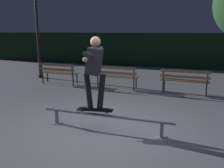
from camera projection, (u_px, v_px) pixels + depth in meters
name	position (u px, v px, depth m)	size (l,w,h in m)	color
ground_plane	(106.00, 130.00, 5.22)	(90.00, 90.00, 0.00)	gray
hedge_backdrop	(163.00, 50.00, 14.35)	(24.00, 1.20, 1.99)	black
grind_rail	(105.00, 118.00, 5.15)	(2.93, 0.18, 0.36)	gray
skateboard	(95.00, 110.00, 5.19)	(0.80, 0.31, 0.09)	black
skateboarder	(95.00, 67.00, 4.99)	(0.63, 1.40, 1.56)	black
park_bench_leftmost	(58.00, 71.00, 9.55)	(1.61, 0.47, 0.88)	#282623
park_bench_left_center	(116.00, 74.00, 8.80)	(1.61, 0.47, 0.88)	#282623
park_bench_right_center	(185.00, 79.00, 8.05)	(1.61, 0.47, 0.88)	#282623
lamp_post_left	(37.00, 22.00, 10.50)	(0.32, 0.32, 3.90)	#282623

